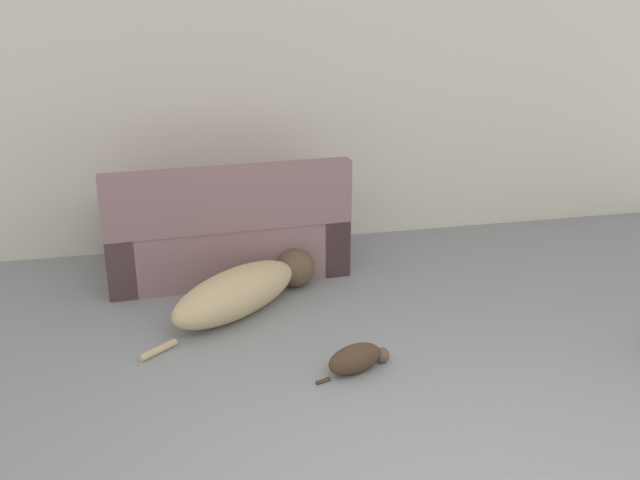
{
  "coord_description": "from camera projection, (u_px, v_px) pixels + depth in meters",
  "views": [
    {
      "loc": [
        -1.14,
        -1.67,
        2.22
      ],
      "look_at": [
        -0.29,
        2.16,
        0.74
      ],
      "focal_mm": 40.0,
      "sensor_mm": 36.0,
      "label": 1
    }
  ],
  "objects": [
    {
      "name": "wall_back",
      "position": [
        302.0,
        87.0,
        5.9
      ],
      "size": [
        7.78,
        0.06,
        2.65
      ],
      "color": "silver",
      "rests_on": "ground_plane"
    },
    {
      "name": "couch",
      "position": [
        226.0,
        236.0,
        5.54
      ],
      "size": [
        1.85,
        0.9,
        0.92
      ],
      "rotation": [
        0.0,
        0.0,
        3.19
      ],
      "color": "gray",
      "rests_on": "ground_plane"
    },
    {
      "name": "dog",
      "position": [
        245.0,
        289.0,
        4.94
      ],
      "size": [
        1.35,
        1.13,
        0.33
      ],
      "rotation": [
        0.0,
        0.0,
        0.67
      ],
      "color": "tan",
      "rests_on": "ground_plane"
    },
    {
      "name": "cat",
      "position": [
        357.0,
        358.0,
        4.2
      ],
      "size": [
        0.51,
        0.28,
        0.17
      ],
      "rotation": [
        0.0,
        0.0,
        0.36
      ],
      "color": "#473323",
      "rests_on": "ground_plane"
    }
  ]
}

